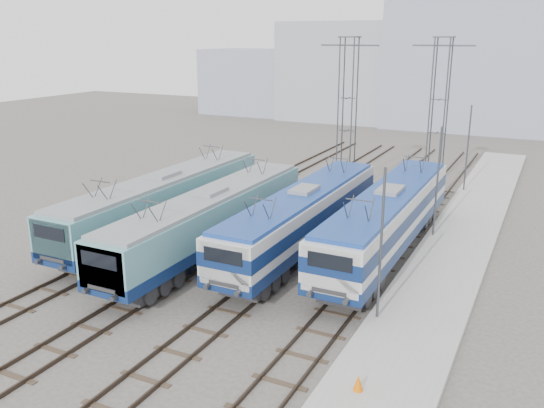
{
  "coord_description": "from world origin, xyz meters",
  "views": [
    {
      "loc": [
        14.6,
        -20.41,
        12.13
      ],
      "look_at": [
        0.98,
        7.0,
        3.13
      ],
      "focal_mm": 38.0,
      "sensor_mm": 36.0,
      "label": 1
    }
  ],
  "objects_px": {
    "locomotive_center_left": "(209,218)",
    "mast_rear": "(467,150)",
    "locomotive_center_right": "(303,215)",
    "catenary_tower_east": "(438,111)",
    "locomotive_far_left": "(163,200)",
    "catenary_tower_west": "(347,109)",
    "safety_cone": "(358,383)",
    "mast_mid": "(437,185)",
    "locomotive_far_right": "(388,217)",
    "mast_front": "(381,248)"
  },
  "relations": [
    {
      "from": "locomotive_far_right",
      "to": "safety_cone",
      "type": "height_order",
      "value": "locomotive_far_right"
    },
    {
      "from": "locomotive_far_right",
      "to": "catenary_tower_west",
      "type": "distance_m",
      "value": 14.46
    },
    {
      "from": "locomotive_center_left",
      "to": "locomotive_center_right",
      "type": "xyz_separation_m",
      "value": [
        4.5,
        2.81,
        0.05
      ]
    },
    {
      "from": "catenary_tower_west",
      "to": "mast_mid",
      "type": "relative_size",
      "value": 1.71
    },
    {
      "from": "locomotive_center_left",
      "to": "locomotive_center_right",
      "type": "height_order",
      "value": "locomotive_center_left"
    },
    {
      "from": "locomotive_far_right",
      "to": "mast_mid",
      "type": "relative_size",
      "value": 2.65
    },
    {
      "from": "locomotive_far_left",
      "to": "mast_mid",
      "type": "xyz_separation_m",
      "value": [
        15.35,
        6.69,
        1.21
      ]
    },
    {
      "from": "locomotive_center_right",
      "to": "locomotive_far_right",
      "type": "bearing_deg",
      "value": 19.35
    },
    {
      "from": "locomotive_far_left",
      "to": "mast_mid",
      "type": "bearing_deg",
      "value": 23.53
    },
    {
      "from": "mast_mid",
      "to": "mast_rear",
      "type": "height_order",
      "value": "same"
    },
    {
      "from": "catenary_tower_east",
      "to": "mast_rear",
      "type": "bearing_deg",
      "value": 43.6
    },
    {
      "from": "catenary_tower_east",
      "to": "locomotive_far_left",
      "type": "bearing_deg",
      "value": -128.45
    },
    {
      "from": "locomotive_far_right",
      "to": "mast_mid",
      "type": "bearing_deg",
      "value": 65.41
    },
    {
      "from": "catenary_tower_east",
      "to": "safety_cone",
      "type": "height_order",
      "value": "catenary_tower_east"
    },
    {
      "from": "locomotive_far_left",
      "to": "locomotive_center_right",
      "type": "bearing_deg",
      "value": 6.73
    },
    {
      "from": "catenary_tower_west",
      "to": "catenary_tower_east",
      "type": "distance_m",
      "value": 6.8
    },
    {
      "from": "catenary_tower_west",
      "to": "mast_rear",
      "type": "height_order",
      "value": "catenary_tower_west"
    },
    {
      "from": "locomotive_center_right",
      "to": "catenary_tower_west",
      "type": "xyz_separation_m",
      "value": [
        -2.25,
        13.62,
        4.36
      ]
    },
    {
      "from": "locomotive_far_left",
      "to": "locomotive_center_right",
      "type": "xyz_separation_m",
      "value": [
        9.0,
        1.06,
        -0.01
      ]
    },
    {
      "from": "locomotive_center_left",
      "to": "mast_front",
      "type": "relative_size",
      "value": 2.56
    },
    {
      "from": "locomotive_center_right",
      "to": "mast_rear",
      "type": "distance_m",
      "value": 18.77
    },
    {
      "from": "catenary_tower_west",
      "to": "mast_rear",
      "type": "relative_size",
      "value": 1.71
    },
    {
      "from": "locomotive_center_right",
      "to": "locomotive_far_right",
      "type": "xyz_separation_m",
      "value": [
        4.5,
        1.58,
        0.08
      ]
    },
    {
      "from": "locomotive_far_left",
      "to": "mast_mid",
      "type": "height_order",
      "value": "mast_mid"
    },
    {
      "from": "locomotive_center_right",
      "to": "mast_rear",
      "type": "bearing_deg",
      "value": 70.19
    },
    {
      "from": "locomotive_far_right",
      "to": "catenary_tower_west",
      "type": "xyz_separation_m",
      "value": [
        -6.75,
        12.04,
        4.28
      ]
    },
    {
      "from": "catenary_tower_east",
      "to": "mast_front",
      "type": "bearing_deg",
      "value": -84.55
    },
    {
      "from": "locomotive_center_right",
      "to": "mast_rear",
      "type": "relative_size",
      "value": 2.55
    },
    {
      "from": "catenary_tower_east",
      "to": "safety_cone",
      "type": "bearing_deg",
      "value": -83.65
    },
    {
      "from": "mast_rear",
      "to": "locomotive_center_right",
      "type": "bearing_deg",
      "value": -109.81
    },
    {
      "from": "locomotive_center_left",
      "to": "locomotive_center_right",
      "type": "bearing_deg",
      "value": 31.95
    },
    {
      "from": "locomotive_center_left",
      "to": "mast_rear",
      "type": "bearing_deg",
      "value": 62.03
    },
    {
      "from": "locomotive_far_left",
      "to": "catenary_tower_east",
      "type": "distance_m",
      "value": 21.75
    },
    {
      "from": "locomotive_far_right",
      "to": "mast_front",
      "type": "bearing_deg",
      "value": -76.91
    },
    {
      "from": "locomotive_center_left",
      "to": "safety_cone",
      "type": "bearing_deg",
      "value": -37.77
    },
    {
      "from": "catenary_tower_west",
      "to": "mast_mid",
      "type": "bearing_deg",
      "value": -42.93
    },
    {
      "from": "locomotive_far_left",
      "to": "locomotive_far_right",
      "type": "xyz_separation_m",
      "value": [
        13.5,
        2.64,
        0.07
      ]
    },
    {
      "from": "locomotive_center_right",
      "to": "mast_front",
      "type": "relative_size",
      "value": 2.55
    },
    {
      "from": "locomotive_center_right",
      "to": "catenary_tower_west",
      "type": "distance_m",
      "value": 14.48
    },
    {
      "from": "catenary_tower_east",
      "to": "mast_rear",
      "type": "relative_size",
      "value": 1.71
    },
    {
      "from": "locomotive_center_right",
      "to": "locomotive_far_left",
      "type": "bearing_deg",
      "value": -173.27
    },
    {
      "from": "locomotive_far_left",
      "to": "mast_rear",
      "type": "distance_m",
      "value": 24.21
    },
    {
      "from": "locomotive_center_right",
      "to": "catenary_tower_east",
      "type": "relative_size",
      "value": 1.49
    },
    {
      "from": "catenary_tower_west",
      "to": "mast_rear",
      "type": "bearing_deg",
      "value": 24.94
    },
    {
      "from": "mast_front",
      "to": "safety_cone",
      "type": "height_order",
      "value": "mast_front"
    },
    {
      "from": "catenary_tower_west",
      "to": "mast_mid",
      "type": "xyz_separation_m",
      "value": [
        8.6,
        -8.0,
        -3.14
      ]
    },
    {
      "from": "locomotive_center_left",
      "to": "locomotive_far_left",
      "type": "bearing_deg",
      "value": 158.81
    },
    {
      "from": "safety_cone",
      "to": "catenary_tower_west",
      "type": "bearing_deg",
      "value": 110.51
    },
    {
      "from": "safety_cone",
      "to": "locomotive_far_left",
      "type": "bearing_deg",
      "value": 146.25
    },
    {
      "from": "locomotive_far_left",
      "to": "locomotive_center_right",
      "type": "relative_size",
      "value": 1.03
    }
  ]
}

